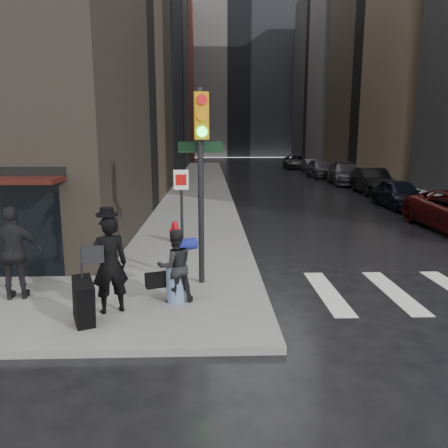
{
  "coord_description": "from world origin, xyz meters",
  "views": [
    {
      "loc": [
        0.72,
        -8.79,
        3.64
      ],
      "look_at": [
        1.09,
        2.91,
        1.3
      ],
      "focal_mm": 35.0,
      "sensor_mm": 36.0,
      "label": 1
    }
  ],
  "objects_px": {
    "man_overcoat": "(104,270)",
    "man_jeans": "(175,266)",
    "fire_hydrant": "(175,232)",
    "parked_car_5": "(311,166)",
    "parked_car_1": "(399,194)",
    "parked_car_6": "(295,162)",
    "parked_car_3": "(345,174)",
    "man_greycoat": "(15,253)",
    "parked_car_2": "(372,181)",
    "traffic_light": "(199,161)",
    "parked_car_4": "(320,168)"
  },
  "relations": [
    {
      "from": "parked_car_3",
      "to": "man_greycoat",
      "type": "bearing_deg",
      "value": -115.75
    },
    {
      "from": "man_greycoat",
      "to": "parked_car_1",
      "type": "height_order",
      "value": "man_greycoat"
    },
    {
      "from": "man_overcoat",
      "to": "parked_car_6",
      "type": "relative_size",
      "value": 0.39
    },
    {
      "from": "man_greycoat",
      "to": "parked_car_2",
      "type": "xyz_separation_m",
      "value": [
        14.81,
        18.83,
        -0.36
      ]
    },
    {
      "from": "traffic_light",
      "to": "man_greycoat",
      "type": "bearing_deg",
      "value": -175.62
    },
    {
      "from": "parked_car_3",
      "to": "parked_car_6",
      "type": "bearing_deg",
      "value": 96.85
    },
    {
      "from": "parked_car_1",
      "to": "parked_car_3",
      "type": "bearing_deg",
      "value": 87.17
    },
    {
      "from": "parked_car_6",
      "to": "parked_car_2",
      "type": "bearing_deg",
      "value": -84.57
    },
    {
      "from": "parked_car_1",
      "to": "parked_car_4",
      "type": "height_order",
      "value": "parked_car_4"
    },
    {
      "from": "parked_car_4",
      "to": "parked_car_6",
      "type": "xyz_separation_m",
      "value": [
        -0.01,
        11.76,
        -0.05
      ]
    },
    {
      "from": "parked_car_1",
      "to": "parked_car_6",
      "type": "relative_size",
      "value": 0.77
    },
    {
      "from": "fire_hydrant",
      "to": "parked_car_5",
      "type": "relative_size",
      "value": 0.17
    },
    {
      "from": "man_greycoat",
      "to": "parked_car_5",
      "type": "xyz_separation_m",
      "value": [
        14.89,
        36.47,
        -0.48
      ]
    },
    {
      "from": "fire_hydrant",
      "to": "man_jeans",
      "type": "bearing_deg",
      "value": -85.43
    },
    {
      "from": "man_greycoat",
      "to": "fire_hydrant",
      "type": "bearing_deg",
      "value": -129.18
    },
    {
      "from": "parked_car_5",
      "to": "parked_car_4",
      "type": "bearing_deg",
      "value": -95.5
    },
    {
      "from": "traffic_light",
      "to": "parked_car_6",
      "type": "distance_m",
      "value": 42.84
    },
    {
      "from": "parked_car_3",
      "to": "parked_car_1",
      "type": "bearing_deg",
      "value": -88.57
    },
    {
      "from": "parked_car_3",
      "to": "parked_car_4",
      "type": "xyz_separation_m",
      "value": [
        -0.48,
        5.88,
        0.01
      ]
    },
    {
      "from": "man_greycoat",
      "to": "man_jeans",
      "type": "bearing_deg",
      "value": 165.76
    },
    {
      "from": "parked_car_5",
      "to": "fire_hydrant",
      "type": "bearing_deg",
      "value": -111.17
    },
    {
      "from": "man_overcoat",
      "to": "parked_car_1",
      "type": "relative_size",
      "value": 0.5
    },
    {
      "from": "traffic_light",
      "to": "parked_car_4",
      "type": "distance_m",
      "value": 31.58
    },
    {
      "from": "man_overcoat",
      "to": "fire_hydrant",
      "type": "bearing_deg",
      "value": -122.04
    },
    {
      "from": "man_jeans",
      "to": "parked_car_2",
      "type": "relative_size",
      "value": 0.32
    },
    {
      "from": "man_greycoat",
      "to": "traffic_light",
      "type": "distance_m",
      "value": 4.52
    },
    {
      "from": "parked_car_2",
      "to": "parked_car_5",
      "type": "bearing_deg",
      "value": 94.01
    },
    {
      "from": "man_overcoat",
      "to": "parked_car_2",
      "type": "xyz_separation_m",
      "value": [
        12.66,
        19.8,
        -0.25
      ]
    },
    {
      "from": "fire_hydrant",
      "to": "parked_car_1",
      "type": "height_order",
      "value": "parked_car_1"
    },
    {
      "from": "man_jeans",
      "to": "parked_car_2",
      "type": "height_order",
      "value": "man_jeans"
    },
    {
      "from": "parked_car_3",
      "to": "parked_car_5",
      "type": "bearing_deg",
      "value": 95.03
    },
    {
      "from": "man_greycoat",
      "to": "parked_car_5",
      "type": "height_order",
      "value": "man_greycoat"
    },
    {
      "from": "man_greycoat",
      "to": "parked_car_1",
      "type": "distance_m",
      "value": 19.12
    },
    {
      "from": "parked_car_3",
      "to": "parked_car_5",
      "type": "height_order",
      "value": "parked_car_3"
    },
    {
      "from": "fire_hydrant",
      "to": "parked_car_6",
      "type": "height_order",
      "value": "parked_car_6"
    },
    {
      "from": "parked_car_1",
      "to": "man_greycoat",
      "type": "bearing_deg",
      "value": -136.37
    },
    {
      "from": "man_jeans",
      "to": "traffic_light",
      "type": "height_order",
      "value": "traffic_light"
    },
    {
      "from": "parked_car_2",
      "to": "parked_car_6",
      "type": "relative_size",
      "value": 0.87
    },
    {
      "from": "parked_car_2",
      "to": "parked_car_4",
      "type": "distance_m",
      "value": 11.77
    },
    {
      "from": "man_overcoat",
      "to": "fire_hydrant",
      "type": "relative_size",
      "value": 3.15
    },
    {
      "from": "man_greycoat",
      "to": "parked_car_4",
      "type": "xyz_separation_m",
      "value": [
        14.36,
        30.59,
        -0.34
      ]
    },
    {
      "from": "man_overcoat",
      "to": "parked_car_3",
      "type": "height_order",
      "value": "man_overcoat"
    },
    {
      "from": "man_overcoat",
      "to": "parked_car_1",
      "type": "bearing_deg",
      "value": -154.47
    },
    {
      "from": "parked_car_3",
      "to": "parked_car_4",
      "type": "relative_size",
      "value": 1.16
    },
    {
      "from": "man_overcoat",
      "to": "man_jeans",
      "type": "xyz_separation_m",
      "value": [
        1.33,
        0.66,
        -0.12
      ]
    },
    {
      "from": "parked_car_2",
      "to": "parked_car_4",
      "type": "height_order",
      "value": "parked_car_4"
    },
    {
      "from": "man_jeans",
      "to": "traffic_light",
      "type": "xyz_separation_m",
      "value": [
        0.52,
        1.16,
        2.15
      ]
    },
    {
      "from": "man_overcoat",
      "to": "traffic_light",
      "type": "distance_m",
      "value": 3.29
    },
    {
      "from": "parked_car_4",
      "to": "parked_car_6",
      "type": "height_order",
      "value": "parked_car_4"
    },
    {
      "from": "parked_car_4",
      "to": "parked_car_5",
      "type": "height_order",
      "value": "parked_car_4"
    }
  ]
}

